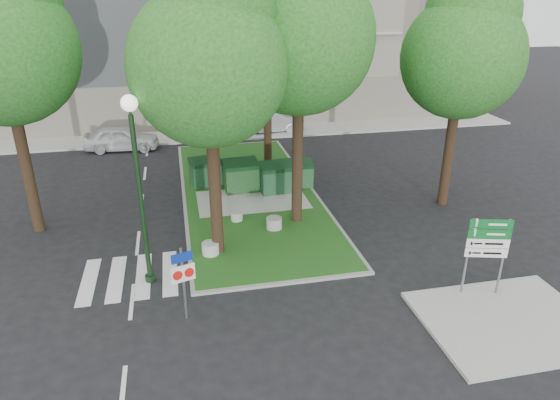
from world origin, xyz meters
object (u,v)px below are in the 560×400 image
object	(u,v)px
tree_median_mid	(210,41)
tree_median_far	(268,5)
dumpster_b	(241,176)
bollard_left	(210,248)
tree_median_near_left	(210,51)
car_silver	(269,121)
directional_sign	(487,245)
dumpster_a	(206,172)
dumpster_c	(276,178)
tree_median_near_right	(301,23)
tree_street_right	(465,46)
traffic_sign_pole	(183,274)
litter_bin	(291,173)
street_lamp	(137,171)
dumpster_d	(298,174)
bollard_mid	(237,216)
bollard_right	(274,223)
tree_street_left	(1,34)
car_white	(122,138)

from	to	relation	value
tree_median_mid	tree_median_far	world-z (taller)	tree_median_far
dumpster_b	bollard_left	distance (m)	6.28
tree_median_near_left	car_silver	world-z (taller)	tree_median_near_left
directional_sign	car_silver	world-z (taller)	directional_sign
dumpster_a	dumpster_c	world-z (taller)	dumpster_c
tree_median_mid	tree_median_near_right	bearing A→B (deg)	-56.31
tree_street_right	dumpster_b	bearing A→B (deg)	160.13
traffic_sign_pole	dumpster_a	bearing A→B (deg)	65.01
litter_bin	street_lamp	xyz separation A→B (m)	(-6.84, -8.11, 3.55)
dumpster_d	directional_sign	xyz separation A→B (m)	(3.46, -10.29, 1.11)
bollard_mid	car_silver	bearing A→B (deg)	73.66
bollard_right	dumpster_b	bearing A→B (deg)	99.54
dumpster_b	bollard_right	xyz separation A→B (m)	(0.73, -4.35, -0.50)
street_lamp	traffic_sign_pole	xyz separation A→B (m)	(1.12, -2.37, -2.44)
dumpster_b	dumpster_c	distance (m)	1.67
tree_street_right	bollard_right	distance (m)	10.59
tree_street_right	car_silver	world-z (taller)	tree_street_right
tree_street_left	car_white	size ratio (longest dim) A/B	2.53
dumpster_a	car_white	world-z (taller)	dumpster_a
tree_median_far	tree_street_left	xyz separation A→B (m)	(-10.70, -6.00, -0.67)
tree_street_left	bollard_right	world-z (taller)	tree_street_left
tree_median_mid	dumpster_a	xyz separation A→B (m)	(-0.51, 0.28, -6.19)
bollard_right	dumpster_a	bearing A→B (deg)	113.28
tree_street_left	bollard_mid	distance (m)	10.87
traffic_sign_pole	tree_median_far	bearing A→B (deg)	51.57
tree_median_near_right	directional_sign	distance (m)	9.99
tree_median_near_right	litter_bin	size ratio (longest dim) A/B	18.47
tree_median_near_left	traffic_sign_pole	distance (m)	7.07
tree_street_right	street_lamp	xyz separation A→B (m)	(-13.04, -3.95, -3.00)
tree_street_left	dumpster_a	size ratio (longest dim) A/B	6.55
dumpster_b	dumpster_c	xyz separation A→B (m)	(1.60, -0.48, -0.04)
bollard_right	traffic_sign_pole	bearing A→B (deg)	-125.80
tree_median_near_left	street_lamp	world-z (taller)	tree_median_near_left
tree_median_near_right	street_lamp	world-z (taller)	tree_median_near_right
tree_median_near_left	bollard_right	size ratio (longest dim) A/B	16.54
tree_median_near_right	bollard_left	xyz separation A→B (m)	(-3.89, -2.22, -7.64)
bollard_right	car_white	size ratio (longest dim) A/B	0.15
tree_street_right	traffic_sign_pole	bearing A→B (deg)	-152.05
tree_median_near_left	bollard_left	distance (m)	6.99
tree_median_near_left	dumpster_d	bearing A→B (deg)	52.41
tree_street_right	bollard_mid	xyz separation A→B (m)	(-9.57, -0.06, -6.69)
car_white	tree_median_mid	bearing A→B (deg)	-140.71
dumpster_a	traffic_sign_pole	size ratio (longest dim) A/B	0.70
dumpster_c	car_white	world-z (taller)	dumpster_c
tree_median_near_left	dumpster_a	bearing A→B (deg)	90.07
dumpster_b	bollard_mid	bearing A→B (deg)	-104.54
dumpster_a	dumpster_d	xyz separation A→B (m)	(4.42, -1.05, -0.04)
tree_median_far	dumpster_d	size ratio (longest dim) A/B	8.27
tree_median_mid	directional_sign	bearing A→B (deg)	-56.31
tree_street_right	street_lamp	size ratio (longest dim) A/B	1.59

